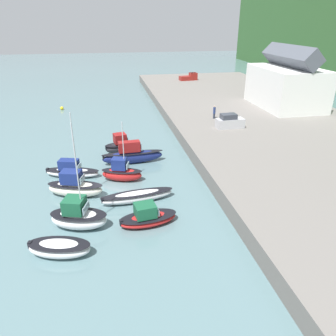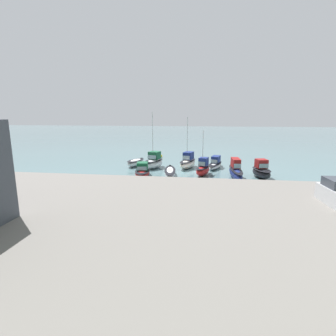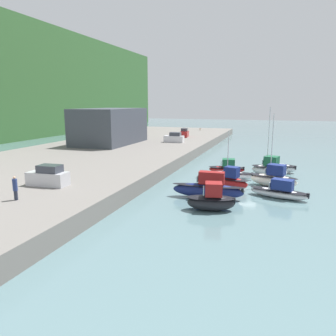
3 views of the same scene
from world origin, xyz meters
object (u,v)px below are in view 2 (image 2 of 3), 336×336
Objects in this scene: moored_boat_4 at (142,171)px; mooring_buoy_1 at (161,156)px; moored_boat_8 at (136,162)px; moored_boat_0 at (261,171)px; moored_boat_5 at (215,164)px; moored_boat_7 at (154,162)px; moored_boat_1 at (236,171)px; moored_boat_3 at (170,172)px; moored_boat_6 at (188,162)px; moored_boat_2 at (203,169)px.

moored_boat_4 is 17.62m from mooring_buoy_1.
moored_boat_8 is at bearing -76.19° from moored_boat_4.
moored_boat_0 is 8.41× the size of mooring_buoy_1.
moored_boat_5 is 10.83m from moored_boat_7.
moored_boat_0 is at bearing 175.51° from moored_boat_4.
moored_boat_1 is 9.83m from moored_boat_3.
moored_boat_0 is 0.93× the size of moored_boat_8.
moored_boat_5 reaches higher than moored_boat_8.
moored_boat_7 reaches higher than moored_boat_6.
moored_boat_3 is at bearing -8.91° from moored_boat_0.
moored_boat_1 is 0.82× the size of moored_boat_7.
moored_boat_5 is (6.52, -6.24, -0.27)m from moored_boat_0.
moored_boat_6 is at bearing -45.07° from moored_boat_2.
moored_boat_1 is 1.43× the size of moored_boat_4.
moored_boat_7 is at bearing -26.97° from moored_boat_1.
moored_boat_4 is 0.84× the size of moored_boat_5.
moored_boat_2 is 13.46m from moored_boat_8.
moored_boat_5 is 0.69× the size of moored_boat_7.
moored_boat_2 is 1.05× the size of moored_boat_5.
moored_boat_1 is 1.14× the size of moored_boat_2.
moored_boat_6 is (11.33, -5.53, 0.05)m from moored_boat_0.
moored_boat_8 is (20.91, -6.12, -0.35)m from moored_boat_0.
moored_boat_4 is (17.92, 1.21, -0.29)m from moored_boat_0.
mooring_buoy_1 is at bearing -98.37° from moored_boat_4.
moored_boat_8 is at bearing -2.82° from moored_boat_7.
moored_boat_1 reaches higher than mooring_buoy_1.
moored_boat_3 is 17.63m from mooring_buoy_1.
moored_boat_1 is 22.45m from mooring_buoy_1.
moored_boat_5 is at bearing -142.95° from moored_boat_3.
moored_boat_5 is 0.74× the size of moored_boat_6.
moored_boat_7 is at bearing -64.38° from moored_boat_3.
moored_boat_2 reaches higher than moored_boat_8.
moored_boat_3 is (5.04, 1.25, -0.44)m from moored_boat_2.
moored_boat_6 is at bearing 121.17° from mooring_buoy_1.
moored_boat_6 is (-6.59, -6.74, 0.34)m from moored_boat_4.
moored_boat_2 reaches higher than moored_boat_4.
moored_boat_4 reaches higher than mooring_buoy_1.
moored_boat_3 is (9.81, -0.39, -0.53)m from moored_boat_1.
moored_boat_2 is at bearing 84.78° from moored_boat_5.
moored_boat_5 is 14.38m from moored_boat_8.
moored_boat_1 is 18.49m from moored_boat_8.
moored_boat_2 is (8.66, -0.54, 0.00)m from moored_boat_0.
moored_boat_6 is (4.81, 0.72, 0.32)m from moored_boat_5.
moored_boat_2 is 0.78× the size of moored_boat_6.
moored_boat_6 reaches higher than moored_boat_3.
moored_boat_6 reaches higher than moored_boat_1.
moored_boat_2 is 5.21m from moored_boat_3.
moored_boat_0 reaches higher than moored_boat_3.
moored_boat_8 is at bearing -25.99° from moored_boat_1.
moored_boat_8 is (3.65, -1.28, -0.42)m from moored_boat_7.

